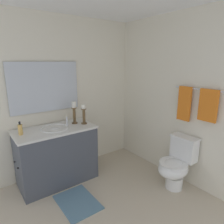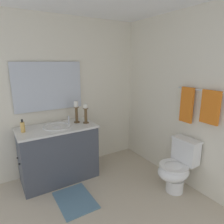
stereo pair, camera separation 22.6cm
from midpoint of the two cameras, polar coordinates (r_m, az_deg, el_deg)
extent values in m
cube|color=beige|center=(2.68, -2.72, -27.37)|extent=(2.58, 2.95, 0.02)
cube|color=silver|center=(3.05, 21.99, 2.90)|extent=(2.58, 0.04, 2.45)
cube|color=silver|center=(3.24, -14.13, 4.14)|extent=(0.04, 2.95, 2.45)
cube|color=#474C56|center=(3.17, -13.04, -11.67)|extent=(0.55, 1.09, 0.81)
cube|color=silver|center=(3.01, -13.49, -4.45)|extent=(0.58, 1.12, 0.03)
sphere|color=black|center=(3.14, -23.59, -12.03)|extent=(0.02, 0.02, 0.02)
sphere|color=black|center=(2.96, -22.99, -13.59)|extent=(0.02, 0.02, 0.02)
ellipsoid|color=white|center=(3.02, -13.45, -5.07)|extent=(0.38, 0.30, 0.11)
torus|color=white|center=(3.01, -13.51, -4.11)|extent=(0.40, 0.40, 0.02)
cylinder|color=silver|center=(3.05, -10.20, -2.38)|extent=(0.02, 0.02, 0.14)
cube|color=silver|center=(3.15, -15.74, 7.05)|extent=(0.02, 1.03, 0.73)
cylinder|color=brown|center=(3.12, -5.40, -3.07)|extent=(0.09, 0.09, 0.01)
cylinder|color=brown|center=(3.08, -5.45, -1.16)|extent=(0.04, 0.04, 0.23)
cylinder|color=brown|center=(3.06, -5.50, 1.00)|extent=(0.08, 0.08, 0.01)
cylinder|color=white|center=(3.05, -5.51, 1.67)|extent=(0.06, 0.06, 0.06)
cylinder|color=brown|center=(3.16, -8.02, -2.88)|extent=(0.09, 0.09, 0.01)
cylinder|color=brown|center=(3.13, -8.09, -0.89)|extent=(0.04, 0.04, 0.24)
cylinder|color=brown|center=(3.10, -8.17, 1.34)|extent=(0.08, 0.08, 0.01)
cylinder|color=white|center=(3.09, -8.21, 2.24)|extent=(0.06, 0.06, 0.09)
cylinder|color=#E5B259|center=(2.90, -22.21, -4.08)|extent=(0.06, 0.06, 0.14)
cylinder|color=black|center=(2.88, -22.37, -2.38)|extent=(0.02, 0.02, 0.04)
cylinder|color=white|center=(3.13, 19.58, -19.14)|extent=(0.24, 0.24, 0.18)
ellipsoid|color=white|center=(2.98, 19.34, -15.79)|extent=(0.38, 0.46, 0.24)
cylinder|color=white|center=(2.94, 19.47, -14.44)|extent=(0.39, 0.39, 0.03)
cube|color=white|center=(3.03, 22.40, -10.44)|extent=(0.36, 0.17, 0.32)
cube|color=white|center=(2.97, 22.72, -7.36)|extent=(0.38, 0.19, 0.03)
cylinder|color=silver|center=(2.82, 26.13, 5.61)|extent=(0.68, 0.02, 0.02)
cube|color=orange|center=(2.93, 22.70, 1.85)|extent=(0.19, 0.03, 0.48)
cube|color=orange|center=(2.75, 28.45, 1.16)|extent=(0.24, 0.03, 0.42)
cube|color=slate|center=(2.88, -8.12, -23.74)|extent=(0.60, 0.44, 0.02)
camera|label=1|loc=(0.11, -87.65, 0.60)|focal=31.94mm
camera|label=2|loc=(0.11, 92.35, -0.60)|focal=31.94mm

